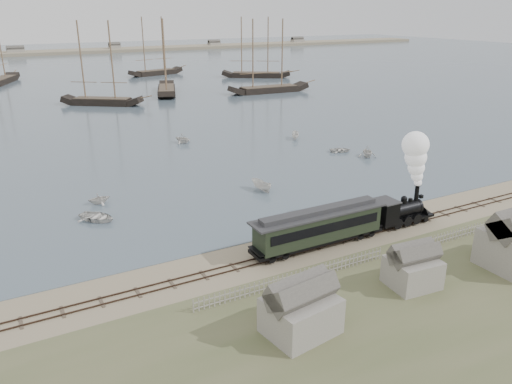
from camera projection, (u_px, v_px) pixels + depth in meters
name	position (u px, v px, depth m)	size (l,w,h in m)	color
ground	(312.00, 237.00, 51.90)	(600.00, 600.00, 0.00)	tan
harbor_water	(61.00, 70.00, 192.12)	(600.00, 336.00, 0.06)	#445661
rail_track	(323.00, 244.00, 50.23)	(120.00, 1.80, 0.16)	#37261E
picket_fence_west	(296.00, 283.00, 43.22)	(19.00, 0.10, 1.20)	gray
picket_fence_east	(454.00, 240.00, 51.30)	(15.00, 0.10, 1.20)	gray
shed_left	(300.00, 332.00, 36.70)	(5.00, 4.00, 4.10)	gray
shed_mid	(411.00, 285.00, 42.89)	(4.00, 3.50, 3.60)	gray
far_spit	(37.00, 55.00, 258.12)	(500.00, 20.00, 1.80)	gray
locomotive	(413.00, 184.00, 53.83)	(7.93, 2.96, 9.88)	black
passenger_coach	(319.00, 226.00, 49.17)	(14.60, 2.82, 3.55)	black
beached_dinghy	(291.00, 233.00, 51.71)	(4.31, 3.08, 0.89)	silver
rowboat_0	(97.00, 217.00, 55.69)	(4.34, 3.10, 0.90)	silver
rowboat_1	(99.00, 198.00, 60.41)	(2.64, 2.28, 1.39)	silver
rowboat_2	(261.00, 186.00, 64.78)	(3.50, 1.32, 1.35)	silver
rowboat_3	(340.00, 150.00, 82.40)	(3.49, 2.49, 0.72)	silver
rowboat_4	(367.00, 152.00, 79.47)	(3.34, 2.88, 1.76)	silver
rowboat_5	(295.00, 136.00, 90.62)	(3.14, 1.18, 1.21)	silver
rowboat_7	(183.00, 138.00, 87.72)	(3.23, 2.79, 1.70)	silver
schooner_2	(98.00, 63.00, 119.44)	(19.86, 4.58, 20.00)	black
schooner_3	(165.00, 57.00, 135.82)	(22.11, 5.10, 20.00)	black
schooner_4	(269.00, 56.00, 137.84)	(23.53, 5.43, 20.00)	black
schooner_5	(256.00, 47.00, 168.66)	(23.35, 5.39, 20.00)	black
schooner_8	(154.00, 46.00, 174.99)	(20.29, 4.68, 20.00)	black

